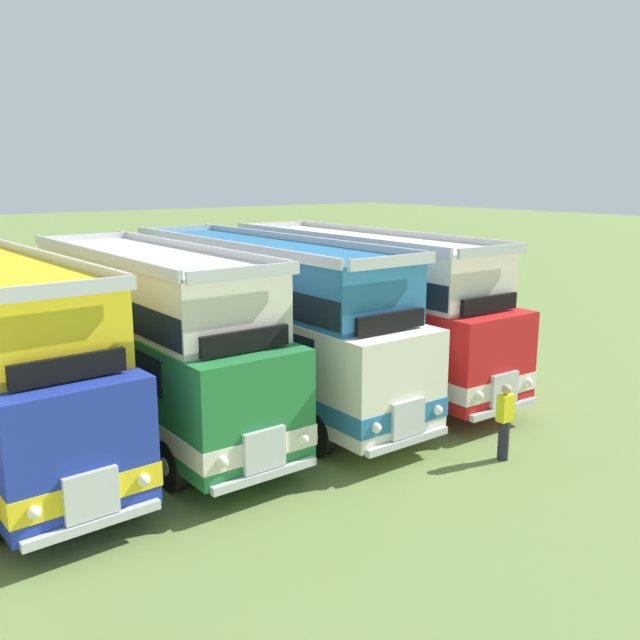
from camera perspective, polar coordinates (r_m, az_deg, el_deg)
bus_sixth_in_row at (r=17.01m, az=-14.07°, el=-1.24°), size 2.65×10.06×4.52m
bus_seventh_in_row at (r=18.83m, az=-4.97°, el=0.38°), size 2.66×11.56×4.52m
bus_eighth_in_row at (r=20.69m, az=3.22°, el=1.47°), size 2.84×11.23×4.52m
marshal_person at (r=15.58m, az=15.19°, el=-8.19°), size 0.36×0.24×1.73m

